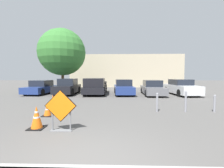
# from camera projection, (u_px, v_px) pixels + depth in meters

# --- Properties ---
(ground_plane) EXTENTS (96.00, 96.00, 0.00)m
(ground_plane) POSITION_uv_depth(u_px,v_px,m) (109.00, 98.00, 12.80)
(ground_plane) COLOR #565451
(road_closed_sign) EXTENTS (1.08, 0.20, 1.41)m
(road_closed_sign) POSITION_uv_depth(u_px,v_px,m) (61.00, 109.00, 5.00)
(road_closed_sign) COLOR black
(road_closed_sign) RESTS_ON ground_plane
(traffic_cone_nearest) EXTENTS (0.53, 0.53, 0.80)m
(traffic_cone_nearest) POSITION_uv_depth(u_px,v_px,m) (37.00, 118.00, 5.30)
(traffic_cone_nearest) COLOR black
(traffic_cone_nearest) RESTS_ON ground_plane
(traffic_cone_second) EXTENTS (0.46, 0.46, 0.61)m
(traffic_cone_second) POSITION_uv_depth(u_px,v_px,m) (48.00, 110.00, 6.96)
(traffic_cone_second) COLOR black
(traffic_cone_second) RESTS_ON ground_plane
(traffic_cone_third) EXTENTS (0.52, 0.52, 0.81)m
(traffic_cone_third) POSITION_uv_depth(u_px,v_px,m) (53.00, 102.00, 8.43)
(traffic_cone_third) COLOR black
(traffic_cone_third) RESTS_ON ground_plane
(traffic_cone_fourth) EXTENTS (0.53, 0.53, 0.68)m
(traffic_cone_fourth) POSITION_uv_depth(u_px,v_px,m) (59.00, 98.00, 10.16)
(traffic_cone_fourth) COLOR black
(traffic_cone_fourth) RESTS_ON ground_plane
(parked_car_nearest) EXTENTS (2.11, 4.22, 1.40)m
(parked_car_nearest) POSITION_uv_depth(u_px,v_px,m) (41.00, 88.00, 15.41)
(parked_car_nearest) COLOR navy
(parked_car_nearest) RESTS_ON ground_plane
(parked_car_second) EXTENTS (1.81, 4.09, 1.58)m
(parked_car_second) POSITION_uv_depth(u_px,v_px,m) (68.00, 87.00, 15.13)
(parked_car_second) COLOR black
(parked_car_second) RESTS_ON ground_plane
(pickup_truck) EXTENTS (2.14, 5.36, 1.63)m
(pickup_truck) POSITION_uv_depth(u_px,v_px,m) (96.00, 87.00, 15.12)
(pickup_truck) COLOR black
(pickup_truck) RESTS_ON ground_plane
(parked_car_third) EXTENTS (1.93, 4.50, 1.50)m
(parked_car_third) POSITION_uv_depth(u_px,v_px,m) (123.00, 87.00, 15.11)
(parked_car_third) COLOR navy
(parked_car_third) RESTS_ON ground_plane
(parked_car_fourth) EXTENTS (1.98, 4.64, 1.44)m
(parked_car_fourth) POSITION_uv_depth(u_px,v_px,m) (152.00, 88.00, 14.73)
(parked_car_fourth) COLOR slate
(parked_car_fourth) RESTS_ON ground_plane
(parked_car_fifth) EXTENTS (2.10, 4.75, 1.51)m
(parked_car_fifth) POSITION_uv_depth(u_px,v_px,m) (181.00, 88.00, 14.77)
(parked_car_fifth) COLOR silver
(parked_car_fifth) RESTS_ON ground_plane
(bollard_nearest) EXTENTS (0.12, 0.12, 0.99)m
(bollard_nearest) POSITION_uv_depth(u_px,v_px,m) (157.00, 102.00, 7.74)
(bollard_nearest) COLOR gray
(bollard_nearest) RESTS_ON ground_plane
(bollard_second) EXTENTS (0.12, 0.12, 1.10)m
(bollard_second) POSITION_uv_depth(u_px,v_px,m) (186.00, 101.00, 7.70)
(bollard_second) COLOR gray
(bollard_second) RESTS_ON ground_plane
(bollard_third) EXTENTS (0.12, 0.12, 0.90)m
(bollard_third) POSITION_uv_depth(u_px,v_px,m) (214.00, 103.00, 7.66)
(bollard_third) COLOR gray
(bollard_third) RESTS_ON ground_plane
(building_facade_backdrop) EXTENTS (18.53, 5.00, 5.35)m
(building_facade_backdrop) POSITION_uv_depth(u_px,v_px,m) (125.00, 71.00, 26.61)
(building_facade_backdrop) COLOR beige
(building_facade_backdrop) RESTS_ON ground_plane
(street_tree_behind_lot) EXTENTS (5.56, 5.56, 7.47)m
(street_tree_behind_lot) POSITION_uv_depth(u_px,v_px,m) (62.00, 52.00, 17.99)
(street_tree_behind_lot) COLOR #513823
(street_tree_behind_lot) RESTS_ON ground_plane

